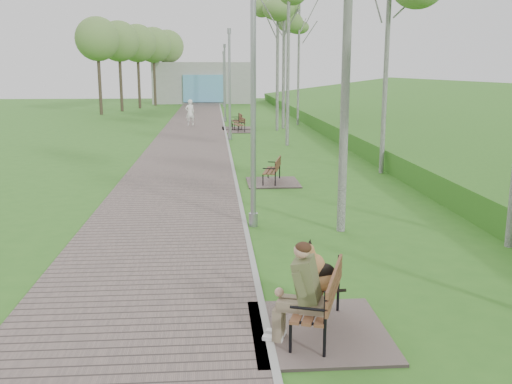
# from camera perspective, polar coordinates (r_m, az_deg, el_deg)

# --- Properties ---
(ground) EXTENTS (120.00, 120.00, 0.00)m
(ground) POSITION_cam_1_polar(r_m,az_deg,el_deg) (8.43, 0.54, -11.20)
(ground) COLOR #356F22
(ground) RESTS_ON ground
(walkway) EXTENTS (3.50, 67.00, 0.04)m
(walkway) POSITION_cam_1_polar(r_m,az_deg,el_deg) (29.42, -6.43, 5.63)
(walkway) COLOR #645651
(walkway) RESTS_ON ground
(kerb) EXTENTS (0.10, 67.00, 0.05)m
(kerb) POSITION_cam_1_polar(r_m,az_deg,el_deg) (29.40, -3.00, 5.70)
(kerb) COLOR #999993
(kerb) RESTS_ON ground
(embankment) EXTENTS (14.00, 70.00, 1.60)m
(embankment) POSITION_cam_1_polar(r_m,az_deg,el_deg) (30.64, 20.22, 5.18)
(embankment) COLOR #428028
(embankment) RESTS_ON ground
(building_north) EXTENTS (10.00, 5.20, 4.00)m
(building_north) POSITION_cam_1_polar(r_m,az_deg,el_deg) (58.70, -5.21, 10.83)
(building_north) COLOR #9E9E99
(building_north) RESTS_ON ground
(bench_main) EXTENTS (1.74, 1.94, 1.52)m
(bench_main) POSITION_cam_1_polar(r_m,az_deg,el_deg) (7.43, 5.74, -11.03)
(bench_main) COLOR #645651
(bench_main) RESTS_ON ground
(bench_second) EXTENTS (1.53, 1.70, 0.94)m
(bench_second) POSITION_cam_1_polar(r_m,az_deg,el_deg) (17.05, 1.58, 1.45)
(bench_second) COLOR #645651
(bench_second) RESTS_ON ground
(bench_third) EXTENTS (1.55, 1.72, 0.95)m
(bench_third) POSITION_cam_1_polar(r_m,az_deg,el_deg) (31.21, -1.74, 6.36)
(bench_third) COLOR #645651
(bench_third) RESTS_ON ground
(bench_far) EXTENTS (1.74, 1.93, 1.07)m
(bench_far) POSITION_cam_1_polar(r_m,az_deg,el_deg) (32.76, -1.94, 6.67)
(bench_far) COLOR #645651
(bench_far) RESTS_ON ground
(lamp_post_near) EXTENTS (0.20, 0.20, 5.06)m
(lamp_post_near) POSITION_cam_1_polar(r_m,az_deg,el_deg) (12.00, -0.27, 7.51)
(lamp_post_near) COLOR #919398
(lamp_post_near) RESTS_ON ground
(lamp_post_second) EXTENTS (0.20, 0.20, 5.20)m
(lamp_post_second) POSITION_cam_1_polar(r_m,az_deg,el_deg) (27.56, -2.65, 10.28)
(lamp_post_second) COLOR #919398
(lamp_post_second) RESTS_ON ground
(lamp_post_third) EXTENTS (0.19, 0.19, 4.90)m
(lamp_post_third) POSITION_cam_1_polar(r_m,az_deg,el_deg) (37.31, -3.13, 10.56)
(lamp_post_third) COLOR #919398
(lamp_post_third) RESTS_ON ground
(lamp_post_far) EXTENTS (0.19, 0.19, 4.89)m
(lamp_post_far) POSITION_cam_1_polar(r_m,az_deg,el_deg) (52.26, -3.25, 11.02)
(lamp_post_far) COLOR #919398
(lamp_post_far) RESTS_ON ground
(pedestrian_near) EXTENTS (0.68, 0.58, 1.58)m
(pedestrian_near) POSITION_cam_1_polar(r_m,az_deg,el_deg) (34.67, -6.62, 7.89)
(pedestrian_near) COLOR white
(pedestrian_near) RESTS_ON ground
(birch_mid_c) EXTENTS (2.41, 2.41, 8.59)m
(birch_mid_c) POSITION_cam_1_polar(r_m,az_deg,el_deg) (33.02, 2.85, 18.09)
(birch_mid_c) COLOR silver
(birch_mid_c) RESTS_ON ground
(birch_far_a) EXTENTS (2.26, 2.26, 8.55)m
(birch_far_a) POSITION_cam_1_polar(r_m,az_deg,el_deg) (35.15, 4.36, 17.67)
(birch_far_a) COLOR silver
(birch_far_a) RESTS_ON ground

